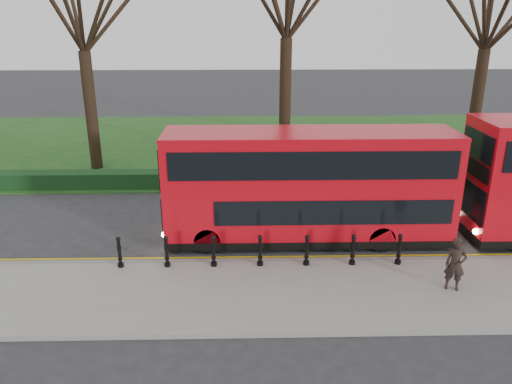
{
  "coord_description": "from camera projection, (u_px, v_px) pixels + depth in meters",
  "views": [
    {
      "loc": [
        -0.09,
        -15.72,
        7.81
      ],
      "look_at": [
        0.28,
        0.5,
        2.0
      ],
      "focal_mm": 35.0,
      "sensor_mm": 36.0,
      "label": 1
    }
  ],
  "objects": [
    {
      "name": "ground",
      "position": [
        248.0,
        251.0,
        17.44
      ],
      "size": [
        120.0,
        120.0,
        0.0
      ],
      "primitive_type": "plane",
      "color": "#28282B",
      "rests_on": "ground"
    },
    {
      "name": "pavement",
      "position": [
        249.0,
        294.0,
        14.59
      ],
      "size": [
        60.0,
        4.0,
        0.15
      ],
      "primitive_type": "cube",
      "color": "gray",
      "rests_on": "ground"
    },
    {
      "name": "kerb",
      "position": [
        249.0,
        262.0,
        16.47
      ],
      "size": [
        60.0,
        0.25,
        0.16
      ],
      "primitive_type": "cube",
      "color": "slate",
      "rests_on": "ground"
    },
    {
      "name": "grass_verge",
      "position": [
        246.0,
        144.0,
        31.54
      ],
      "size": [
        60.0,
        18.0,
        0.06
      ],
      "primitive_type": "cube",
      "color": "#184617",
      "rests_on": "ground"
    },
    {
      "name": "hedge",
      "position": [
        247.0,
        179.0,
        23.7
      ],
      "size": [
        60.0,
        0.9,
        0.8
      ],
      "primitive_type": "cube",
      "color": "black",
      "rests_on": "ground"
    },
    {
      "name": "yellow_line_outer",
      "position": [
        248.0,
        260.0,
        16.77
      ],
      "size": [
        60.0,
        0.1,
        0.01
      ],
      "primitive_type": "cube",
      "color": "yellow",
      "rests_on": "ground"
    },
    {
      "name": "yellow_line_inner",
      "position": [
        248.0,
        257.0,
        16.96
      ],
      "size": [
        60.0,
        0.1,
        0.01
      ],
      "primitive_type": "cube",
      "color": "yellow",
      "rests_on": "ground"
    },
    {
      "name": "tree_left",
      "position": [
        80.0,
        9.0,
        23.96
      ],
      "size": [
        7.08,
        7.08,
        11.06
      ],
      "color": "black",
      "rests_on": "ground"
    },
    {
      "name": "tree_right",
      "position": [
        491.0,
        7.0,
        24.37
      ],
      "size": [
        7.14,
        7.14,
        11.16
      ],
      "color": "black",
      "rests_on": "ground"
    },
    {
      "name": "bollard_row",
      "position": [
        260.0,
        251.0,
        15.95
      ],
      "size": [
        9.11,
        0.15,
        1.0
      ],
      "color": "black",
      "rests_on": "pavement"
    },
    {
      "name": "bus_lead",
      "position": [
        309.0,
        187.0,
        17.63
      ],
      "size": [
        10.12,
        2.33,
        4.03
      ],
      "color": "#BA0914",
      "rests_on": "ground"
    },
    {
      "name": "pedestrian",
      "position": [
        455.0,
        264.0,
        14.47
      ],
      "size": [
        0.66,
        0.52,
        1.6
      ],
      "primitive_type": "imported",
      "rotation": [
        0.0,
        0.0,
        -0.26
      ],
      "color": "black",
      "rests_on": "pavement"
    }
  ]
}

